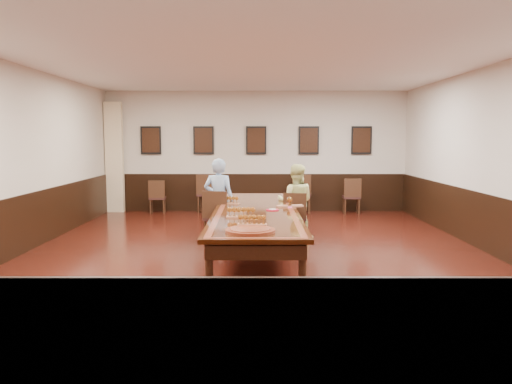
{
  "coord_description": "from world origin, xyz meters",
  "views": [
    {
      "loc": [
        0.01,
        -8.37,
        1.97
      ],
      "look_at": [
        0.0,
        0.5,
        1.0
      ],
      "focal_mm": 35.0,
      "sensor_mm": 36.0,
      "label": 1
    }
  ],
  "objects_px": {
    "person_woman": "(296,202)",
    "person_man": "(219,200)",
    "carved_platter": "(250,231)",
    "chair_woman": "(295,216)",
    "spare_chair_c": "(302,193)",
    "conference_table": "(256,218)",
    "spare_chair_a": "(158,197)",
    "spare_chair_d": "(351,196)",
    "chair_man": "(218,216)",
    "spare_chair_b": "(207,193)"
  },
  "relations": [
    {
      "from": "spare_chair_c",
      "to": "carved_platter",
      "type": "bearing_deg",
      "value": 87.23
    },
    {
      "from": "person_woman",
      "to": "carved_platter",
      "type": "bearing_deg",
      "value": 82.8
    },
    {
      "from": "carved_platter",
      "to": "spare_chair_c",
      "type": "bearing_deg",
      "value": 79.17
    },
    {
      "from": "conference_table",
      "to": "spare_chair_b",
      "type": "bearing_deg",
      "value": 105.49
    },
    {
      "from": "chair_man",
      "to": "spare_chair_b",
      "type": "distance_m",
      "value": 3.82
    },
    {
      "from": "spare_chair_a",
      "to": "person_woman",
      "type": "bearing_deg",
      "value": 130.27
    },
    {
      "from": "person_woman",
      "to": "spare_chair_a",
      "type": "bearing_deg",
      "value": -37.46
    },
    {
      "from": "person_man",
      "to": "spare_chair_b",
      "type": "bearing_deg",
      "value": -70.19
    },
    {
      "from": "conference_table",
      "to": "chair_man",
      "type": "bearing_deg",
      "value": 128.3
    },
    {
      "from": "chair_woman",
      "to": "conference_table",
      "type": "distance_m",
      "value": 1.34
    },
    {
      "from": "spare_chair_a",
      "to": "person_woman",
      "type": "relative_size",
      "value": 0.6
    },
    {
      "from": "chair_woman",
      "to": "person_woman",
      "type": "height_order",
      "value": "person_woman"
    },
    {
      "from": "chair_woman",
      "to": "spare_chair_a",
      "type": "bearing_deg",
      "value": -38.41
    },
    {
      "from": "spare_chair_d",
      "to": "spare_chair_a",
      "type": "bearing_deg",
      "value": 2.49
    },
    {
      "from": "chair_woman",
      "to": "spare_chair_b",
      "type": "height_order",
      "value": "spare_chair_b"
    },
    {
      "from": "spare_chair_d",
      "to": "person_man",
      "type": "distance_m",
      "value": 4.71
    },
    {
      "from": "spare_chair_c",
      "to": "spare_chair_d",
      "type": "bearing_deg",
      "value": -179.96
    },
    {
      "from": "spare_chair_c",
      "to": "person_woman",
      "type": "relative_size",
      "value": 0.7
    },
    {
      "from": "person_man",
      "to": "conference_table",
      "type": "xyz_separation_m",
      "value": [
        0.71,
        -1.02,
        -0.18
      ]
    },
    {
      "from": "spare_chair_a",
      "to": "spare_chair_b",
      "type": "relative_size",
      "value": 0.85
    },
    {
      "from": "spare_chair_b",
      "to": "spare_chair_c",
      "type": "height_order",
      "value": "spare_chair_b"
    },
    {
      "from": "spare_chair_a",
      "to": "spare_chair_c",
      "type": "relative_size",
      "value": 0.85
    },
    {
      "from": "spare_chair_d",
      "to": "person_woman",
      "type": "height_order",
      "value": "person_woman"
    },
    {
      "from": "chair_woman",
      "to": "person_man",
      "type": "distance_m",
      "value": 1.5
    },
    {
      "from": "person_man",
      "to": "conference_table",
      "type": "bearing_deg",
      "value": 135.24
    },
    {
      "from": "spare_chair_b",
      "to": "spare_chair_c",
      "type": "distance_m",
      "value": 2.51
    },
    {
      "from": "chair_woman",
      "to": "spare_chair_c",
      "type": "distance_m",
      "value": 3.58
    },
    {
      "from": "person_woman",
      "to": "spare_chair_d",
      "type": "bearing_deg",
      "value": -110.15
    },
    {
      "from": "spare_chair_b",
      "to": "person_man",
      "type": "bearing_deg",
      "value": 102.72
    },
    {
      "from": "person_man",
      "to": "chair_woman",
      "type": "bearing_deg",
      "value": -166.34
    },
    {
      "from": "chair_man",
      "to": "chair_woman",
      "type": "relative_size",
      "value": 1.06
    },
    {
      "from": "chair_man",
      "to": "spare_chair_a",
      "type": "xyz_separation_m",
      "value": [
        -1.84,
        3.6,
        -0.06
      ]
    },
    {
      "from": "chair_man",
      "to": "spare_chair_c",
      "type": "height_order",
      "value": "spare_chair_c"
    },
    {
      "from": "chair_man",
      "to": "person_woman",
      "type": "distance_m",
      "value": 1.54
    },
    {
      "from": "carved_platter",
      "to": "chair_woman",
      "type": "bearing_deg",
      "value": 75.19
    },
    {
      "from": "spare_chair_a",
      "to": "person_woman",
      "type": "height_order",
      "value": "person_woman"
    },
    {
      "from": "person_woman",
      "to": "person_man",
      "type": "bearing_deg",
      "value": 14.22
    },
    {
      "from": "chair_woman",
      "to": "spare_chair_c",
      "type": "relative_size",
      "value": 0.92
    },
    {
      "from": "chair_woman",
      "to": "spare_chair_d",
      "type": "relative_size",
      "value": 1.01
    },
    {
      "from": "spare_chair_c",
      "to": "conference_table",
      "type": "xyz_separation_m",
      "value": [
        -1.2,
        -4.66,
        0.1
      ]
    },
    {
      "from": "conference_table",
      "to": "person_man",
      "type": "bearing_deg",
      "value": 124.63
    },
    {
      "from": "spare_chair_d",
      "to": "chair_woman",
      "type": "bearing_deg",
      "value": 65.97
    },
    {
      "from": "chair_man",
      "to": "conference_table",
      "type": "bearing_deg",
      "value": 138.91
    },
    {
      "from": "spare_chair_a",
      "to": "person_man",
      "type": "xyz_separation_m",
      "value": [
        1.86,
        -3.5,
        0.36
      ]
    },
    {
      "from": "chair_man",
      "to": "person_woman",
      "type": "relative_size",
      "value": 0.68
    },
    {
      "from": "person_woman",
      "to": "carved_platter",
      "type": "distance_m",
      "value": 3.33
    },
    {
      "from": "chair_woman",
      "to": "carved_platter",
      "type": "relative_size",
      "value": 1.19
    },
    {
      "from": "spare_chair_c",
      "to": "spare_chair_a",
      "type": "bearing_deg",
      "value": 10.1
    },
    {
      "from": "spare_chair_d",
      "to": "person_man",
      "type": "xyz_separation_m",
      "value": [
        -3.18,
        -3.45,
        0.33
      ]
    },
    {
      "from": "conference_table",
      "to": "carved_platter",
      "type": "relative_size",
      "value": 6.35
    }
  ]
}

